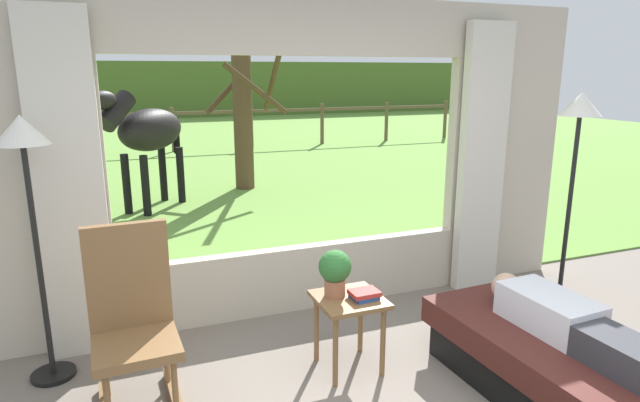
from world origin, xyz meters
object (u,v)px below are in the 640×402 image
(side_table, at_px, (349,310))
(horse, at_px, (147,131))
(floor_lamp_left, at_px, (26,170))
(floor_lamp_right, at_px, (577,138))
(recliner_sofa, at_px, (562,367))
(reclining_person, at_px, (574,325))
(potted_plant, at_px, (335,270))
(pasture_tree, at_px, (244,119))
(book_stack, at_px, (364,294))
(rocking_chair, at_px, (133,321))

(side_table, relative_size, horse, 0.30)
(floor_lamp_left, relative_size, floor_lamp_right, 0.95)
(floor_lamp_left, height_order, floor_lamp_right, floor_lamp_right)
(horse, bearing_deg, floor_lamp_left, 118.41)
(recliner_sofa, bearing_deg, reclining_person, -92.60)
(floor_lamp_left, bearing_deg, reclining_person, -26.42)
(potted_plant, relative_size, floor_lamp_left, 0.18)
(floor_lamp_right, bearing_deg, pasture_tree, 103.15)
(reclining_person, relative_size, side_table, 2.76)
(recliner_sofa, distance_m, side_table, 1.36)
(reclining_person, xyz_separation_m, horse, (-1.99, 5.77, 0.63))
(recliner_sofa, bearing_deg, floor_lamp_left, 151.77)
(horse, xyz_separation_m, pasture_tree, (1.62, 0.91, 0.06))
(floor_lamp_left, distance_m, pasture_tree, 5.82)
(floor_lamp_left, bearing_deg, side_table, -18.18)
(side_table, height_order, potted_plant, potted_plant)
(floor_lamp_right, bearing_deg, book_stack, -173.65)
(potted_plant, xyz_separation_m, floor_lamp_right, (2.10, 0.10, 0.77))
(book_stack, height_order, horse, horse)
(floor_lamp_right, distance_m, horse, 5.61)
(side_table, height_order, pasture_tree, pasture_tree)
(horse, bearing_deg, recliner_sofa, 150.21)
(floor_lamp_right, bearing_deg, reclining_person, -133.15)
(floor_lamp_right, bearing_deg, rocking_chair, -178.95)
(potted_plant, height_order, book_stack, potted_plant)
(potted_plant, bearing_deg, floor_lamp_right, 2.82)
(book_stack, relative_size, floor_lamp_right, 0.10)
(horse, distance_m, pasture_tree, 1.86)
(recliner_sofa, distance_m, book_stack, 1.28)
(potted_plant, height_order, floor_lamp_left, floor_lamp_left)
(recliner_sofa, xyz_separation_m, side_table, (-1.07, 0.80, 0.21))
(side_table, height_order, book_stack, book_stack)
(recliner_sofa, relative_size, pasture_tree, 0.76)
(rocking_chair, height_order, pasture_tree, pasture_tree)
(side_table, relative_size, floor_lamp_left, 0.30)
(potted_plant, distance_m, floor_lamp_left, 2.01)
(rocking_chair, height_order, book_stack, rocking_chair)
(reclining_person, xyz_separation_m, side_table, (-1.07, 0.85, -0.10))
(floor_lamp_right, bearing_deg, floor_lamp_left, 173.37)
(floor_lamp_left, bearing_deg, pasture_tree, 63.66)
(rocking_chair, bearing_deg, horse, 82.61)
(reclining_person, height_order, book_stack, reclining_person)
(recliner_sofa, xyz_separation_m, floor_lamp_right, (0.95, 0.96, 1.26))
(rocking_chair, relative_size, book_stack, 5.86)
(book_stack, relative_size, horse, 0.11)
(rocking_chair, distance_m, horse, 4.88)
(recliner_sofa, relative_size, horse, 1.00)
(horse, bearing_deg, potted_plant, 140.80)
(recliner_sofa, bearing_deg, horse, 106.62)
(potted_plant, distance_m, horse, 4.95)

